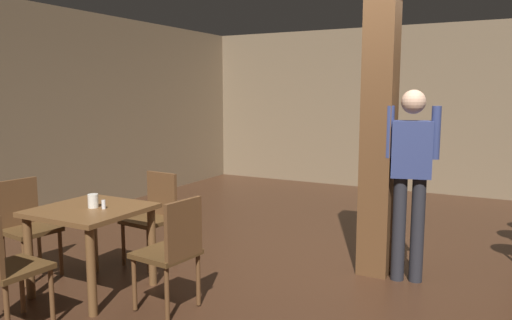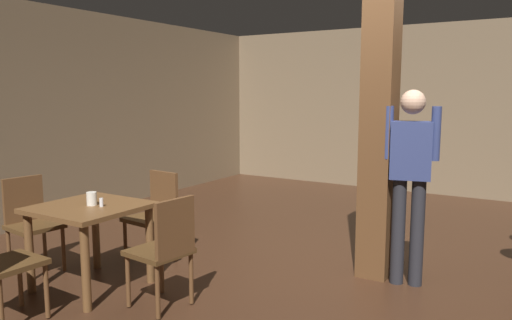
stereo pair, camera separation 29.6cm
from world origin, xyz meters
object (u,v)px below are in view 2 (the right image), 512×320
Objects in this scene: dining_table at (90,221)px; chair_east at (165,247)px; napkin_cup at (92,199)px; standing_person at (410,173)px; salt_shaker at (101,202)px; chair_north at (156,212)px; chair_west at (30,219)px.

dining_table is 0.85m from chair_east.
chair_east reaches higher than napkin_cup.
standing_person is (2.30, 1.51, 0.21)m from napkin_cup.
chair_north is at bearing 99.67° from salt_shaker.
napkin_cup is 0.11m from salt_shaker.
chair_west is 0.88m from napkin_cup.
chair_east is 2.16m from standing_person.
dining_table is 11.40× the size of salt_shaker.
salt_shaker is at bearing -145.58° from standing_person.
standing_person is at bearing 16.72° from chair_north.
chair_east reaches higher than dining_table.
chair_north is at bearing 136.50° from chair_east.
chair_east is 1.65m from chair_west.
standing_person is (1.47, 1.51, 0.50)m from chair_east.
chair_north is at bearing 91.81° from napkin_cup.
dining_table is 0.81m from chair_west.
chair_west is (-0.80, -0.84, 0.00)m from chair_north.
chair_east is 12.00× the size of salt_shaker.
chair_west is at bearing -178.12° from dining_table.
dining_table is 0.49× the size of standing_person.
napkin_cup is (-0.83, 0.00, 0.29)m from chair_east.
standing_person is at bearing 45.73° from chair_east.
napkin_cup is at bearing 179.87° from chair_east.
chair_east is at bearing -0.75° from salt_shaker.
chair_west is at bearing -153.72° from standing_person.
chair_west is at bearing -177.46° from napkin_cup.
chair_east is 0.76m from salt_shaker.
chair_east is at bearing -134.27° from standing_person.
standing_person reaches higher than dining_table.
napkin_cup is at bearing 24.89° from dining_table.
chair_west is 3.52m from standing_person.
chair_north is 7.74× the size of napkin_cup.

